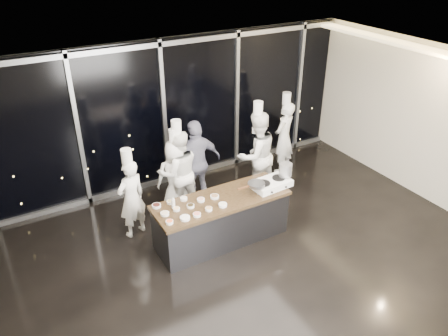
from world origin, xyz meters
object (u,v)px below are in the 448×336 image
Objects in this scene: demo_counter at (221,219)px; chef_far_left at (132,198)px; frying_pan at (256,184)px; chef_right at (256,155)px; stove at (271,183)px; chef_side at (284,137)px; chef_center at (179,172)px; guest at (197,163)px; chef_left at (176,176)px; stock_pot at (285,170)px.

chef_far_left is at bearing 143.65° from demo_counter.
chef_right is at bearing 52.24° from frying_pan.
frying_pan is (-0.36, -0.03, 0.10)m from stove.
demo_counter is at bearing 170.77° from stove.
chef_side is at bearing 38.09° from frying_pan.
chef_center is 0.46m from guest.
stove is 0.35× the size of chef_right.
chef_right is (2.74, 0.07, 0.16)m from chef_far_left.
frying_pan is 0.26× the size of chef_right.
chef_far_left is at bearing -15.73° from chef_side.
chef_right is 1.27m from chef_side.
chef_left is at bearing -11.97° from chef_right.
guest is 0.95× the size of chef_side.
chef_left is 0.91× the size of chef_center.
chef_right is (0.09, 1.12, -0.21)m from stock_pot.
demo_counter is 1.24× the size of chef_center.
chef_side reaches higher than stove.
chef_center is 0.93× the size of chef_right.
chef_center is 1.08× the size of guest.
stove is 1.68m from guest.
frying_pan is at bearing 133.48° from chef_far_left.
guest is 2.36m from chef_side.
chef_center reaches higher than chef_left.
stock_pot is (0.32, 0.02, 0.20)m from stove.
chef_side is (2.55, 1.61, 0.42)m from demo_counter.
demo_counter is at bearing 32.50° from chef_right.
frying_pan is 1.67m from chef_center.
chef_right reaches higher than chef_far_left.
frying_pan is 0.31× the size of chef_left.
demo_counter is at bearing 121.97° from chef_left.
chef_right reaches higher than chef_left.
guest reaches higher than demo_counter.
chef_far_left is (-2.65, 1.05, -0.37)m from stock_pot.
stove is 0.38m from stock_pot.
guest reaches higher than frying_pan.
stove is 2.57m from chef_far_left.
guest is (-0.80, 1.47, -0.05)m from stove.
frying_pan is 2.27m from chef_far_left.
guest is 0.87× the size of chef_right.
chef_center is at bearing 178.16° from chef_far_left.
stove is 1.21m from chef_right.
chef_left reaches higher than demo_counter.
chef_center is at bearing 118.37° from frying_pan.
demo_counter is 0.90m from frying_pan.
chef_right is (0.77, 1.16, -0.11)m from frying_pan.
chef_far_left is 1.13m from chef_center.
chef_right is 1.09× the size of chef_side.
chef_center is at bearing -169.24° from chef_left.
stove is 1.35× the size of frying_pan.
chef_right is at bearing 160.71° from guest.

